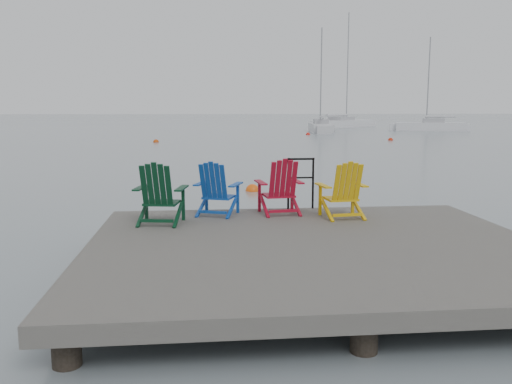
{
  "coord_description": "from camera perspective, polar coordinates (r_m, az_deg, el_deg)",
  "views": [
    {
      "loc": [
        -1.49,
        -6.86,
        2.26
      ],
      "look_at": [
        -0.57,
        2.18,
        0.85
      ],
      "focal_mm": 38.0,
      "sensor_mm": 36.0,
      "label": 1
    }
  ],
  "objects": [
    {
      "name": "buoy_d",
      "position": [
        46.79,
        5.5,
        6.03
      ],
      "size": [
        0.37,
        0.37,
        0.37
      ],
      "primitive_type": "sphere",
      "color": "red",
      "rests_on": "ground"
    },
    {
      "name": "ground",
      "position": [
        7.37,
        6.2,
        -9.09
      ],
      "size": [
        400.0,
        400.0,
        0.0
      ],
      "primitive_type": "plane",
      "color": "slate",
      "rests_on": "ground"
    },
    {
      "name": "chair_red",
      "position": [
        9.03,
        2.59,
        0.58
      ],
      "size": [
        0.8,
        0.75,
        0.93
      ],
      "rotation": [
        0.0,
        0.0,
        0.11
      ],
      "color": "maroon",
      "rests_on": "dock"
    },
    {
      "name": "buoy_c",
      "position": [
        39.57,
        13.97,
        5.3
      ],
      "size": [
        0.36,
        0.36,
        0.36
      ],
      "primitive_type": "sphere",
      "color": "red",
      "rests_on": "ground"
    },
    {
      "name": "buoy_b",
      "position": [
        36.92,
        -10.48,
        5.18
      ],
      "size": [
        0.39,
        0.39,
        0.39
      ],
      "primitive_type": "sphere",
      "color": "#B83E0A",
      "rests_on": "ground"
    },
    {
      "name": "dock",
      "position": [
        7.27,
        6.25,
        -6.48
      ],
      "size": [
        6.0,
        5.0,
        1.4
      ],
      "color": "#322F2C",
      "rests_on": "ground"
    },
    {
      "name": "chair_yellow",
      "position": [
        8.81,
        9.19,
        0.23
      ],
      "size": [
        0.78,
        0.73,
        0.91
      ],
      "rotation": [
        0.0,
        0.0,
        0.1
      ],
      "color": "gold",
      "rests_on": "dock"
    },
    {
      "name": "chair_green",
      "position": [
        8.37,
        -10.12,
        -0.13
      ],
      "size": [
        0.84,
        0.79,
        0.95
      ],
      "rotation": [
        0.0,
        0.0,
        -0.17
      ],
      "color": "#08301A",
      "rests_on": "dock"
    },
    {
      "name": "sailboat_near",
      "position": [
        52.03,
        6.8,
        6.68
      ],
      "size": [
        2.73,
        7.27,
        9.96
      ],
      "rotation": [
        0.0,
        0.0,
        -0.13
      ],
      "color": "silver",
      "rests_on": "ground"
    },
    {
      "name": "sailboat_mid",
      "position": [
        66.46,
        9.21,
        7.09
      ],
      "size": [
        9.32,
        8.54,
        13.66
      ],
      "rotation": [
        0.0,
        0.0,
        -0.86
      ],
      "color": "silver",
      "rests_on": "ground"
    },
    {
      "name": "handrail",
      "position": [
        9.55,
        4.73,
        1.46
      ],
      "size": [
        0.48,
        0.04,
        0.9
      ],
      "color": "black",
      "rests_on": "dock"
    },
    {
      "name": "sailboat_far",
      "position": [
        57.9,
        17.84,
        6.53
      ],
      "size": [
        6.94,
        3.6,
        9.51
      ],
      "rotation": [
        0.0,
        0.0,
        1.28
      ],
      "color": "silver",
      "rests_on": "ground"
    },
    {
      "name": "buoy_a",
      "position": [
        14.91,
        -0.38,
        0.12
      ],
      "size": [
        0.38,
        0.38,
        0.38
      ],
      "primitive_type": "sphere",
      "color": "#EE560E",
      "rests_on": "ground"
    },
    {
      "name": "chair_blue",
      "position": [
        8.95,
        -4.18,
        0.37
      ],
      "size": [
        0.85,
        0.81,
        0.89
      ],
      "rotation": [
        0.0,
        0.0,
        -0.35
      ],
      "color": "#0F409D",
      "rests_on": "dock"
    }
  ]
}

